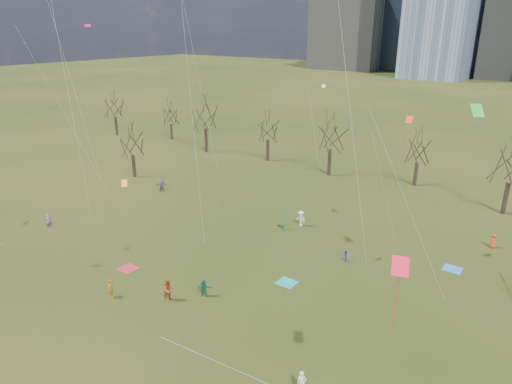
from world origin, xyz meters
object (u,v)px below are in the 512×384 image
Objects in this scene: blanket_navy at (453,269)px; blanket_crimson at (128,269)px; person_4 at (111,289)px; person_2 at (169,290)px; person_1 at (302,382)px; blanket_teal at (287,283)px.

blanket_crimson is (-24.36, -17.90, 0.00)m from blanket_navy.
person_4 is at bearing -54.25° from blanket_crimson.
blanket_crimson is 0.82× the size of person_2.
blanket_navy is 25.95m from person_2.
person_1 is 18.11m from person_4.
person_2 is at bearing -10.76° from blanket_crimson.
blanket_navy is 0.95× the size of person_4.
person_1 is (7.67, -10.22, 0.76)m from blanket_teal.
person_4 is (-18.10, -0.41, 0.06)m from person_1.
blanket_teal is 10.26m from person_2.
blanket_navy is 30.67m from person_4.
person_1 reaches higher than blanket_teal.
blanket_teal is 14.92m from person_4.
blanket_navy and blanket_crimson have the same top height.
person_2 is (-17.41, -19.22, 0.96)m from blanket_navy.
blanket_crimson is 0.95× the size of person_4.
blanket_navy is at bearing -103.34° from person_4.
person_1 is at bearing -76.07° from person_2.
person_4 is at bearing 143.84° from person_1.
person_1 is 14.14m from person_2.
blanket_crimson is (-13.25, -6.72, 0.00)m from blanket_teal.
person_2 is 4.88m from person_4.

